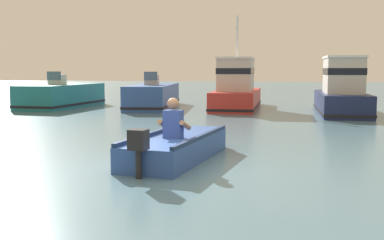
% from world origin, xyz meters
% --- Properties ---
extents(ground_plane, '(120.00, 120.00, 0.00)m').
position_xyz_m(ground_plane, '(0.00, 0.00, 0.00)').
color(ground_plane, slate).
extents(rowboat_with_person, '(1.55, 3.72, 1.19)m').
position_xyz_m(rowboat_with_person, '(0.14, 1.06, 0.25)').
color(rowboat_with_person, '#2D519E').
rests_on(rowboat_with_person, ground).
extents(moored_boat_teal, '(2.31, 5.07, 1.62)m').
position_xyz_m(moored_boat_teal, '(-7.66, 12.35, 0.50)').
color(moored_boat_teal, '#1E727A').
rests_on(moored_boat_teal, ground).
extents(moored_boat_blue, '(2.28, 5.89, 1.61)m').
position_xyz_m(moored_boat_blue, '(-3.56, 13.02, 0.49)').
color(moored_boat_blue, '#2D519E').
rests_on(moored_boat_blue, ground).
extents(moored_boat_red, '(1.87, 5.71, 4.01)m').
position_xyz_m(moored_boat_red, '(0.20, 12.96, 0.81)').
color(moored_boat_red, '#B72D28').
rests_on(moored_boat_red, ground).
extents(moored_boat_navy, '(1.74, 5.17, 2.21)m').
position_xyz_m(moored_boat_navy, '(4.37, 11.15, 0.81)').
color(moored_boat_navy, '#19234C').
rests_on(moored_boat_navy, ground).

